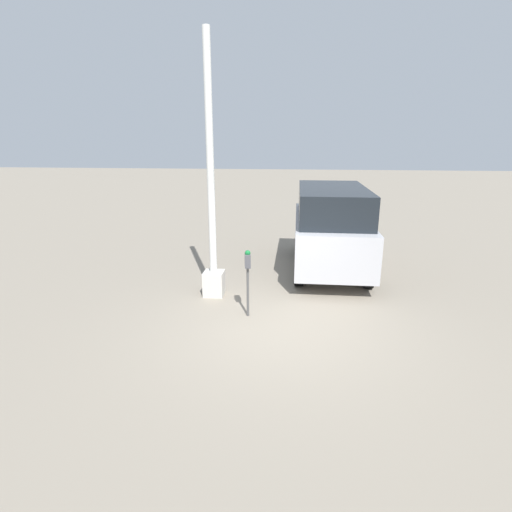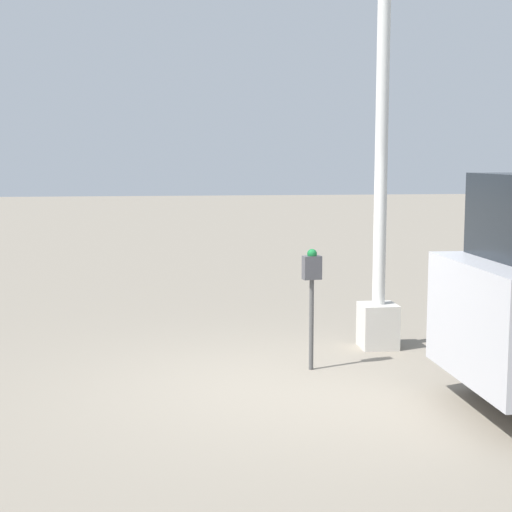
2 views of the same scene
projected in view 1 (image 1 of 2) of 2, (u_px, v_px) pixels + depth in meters
ground_plane at (278, 329)px, 7.37m from camera, size 80.00×80.00×0.00m
parking_meter_near at (248, 268)px, 7.67m from camera, size 0.21×0.14×1.35m
lamp_post at (212, 220)px, 8.52m from camera, size 0.44×0.44×5.44m
parked_van at (331, 226)px, 10.47m from camera, size 4.42×1.84×2.20m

